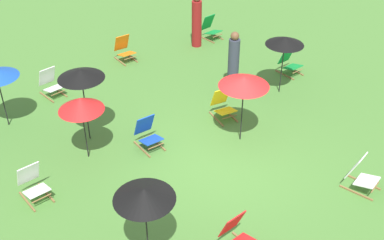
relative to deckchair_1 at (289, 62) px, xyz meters
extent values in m
plane|color=#477A33|center=(-4.49, -1.84, -0.37)|extent=(40.00, 40.00, 0.00)
cube|color=olive|center=(-0.22, -0.05, -0.35)|extent=(0.06, 0.76, 0.04)
cube|color=olive|center=(0.22, -0.06, -0.35)|extent=(0.06, 0.76, 0.04)
cube|color=#148C38|center=(0.00, -0.15, -0.10)|extent=(0.49, 0.45, 0.13)
cube|color=#148C38|center=(0.00, 0.15, 0.18)|extent=(0.49, 0.26, 0.57)
cylinder|color=olive|center=(-0.01, -0.35, -0.17)|extent=(0.44, 0.04, 0.03)
cube|color=olive|center=(-8.73, -0.20, -0.35)|extent=(0.04, 0.76, 0.04)
cube|color=olive|center=(-8.29, -0.20, -0.35)|extent=(0.04, 0.76, 0.04)
cube|color=white|center=(-8.51, -0.30, -0.10)|extent=(0.48, 0.43, 0.13)
cube|color=white|center=(-8.51, 0.00, 0.18)|extent=(0.48, 0.25, 0.57)
cylinder|color=olive|center=(-8.51, -0.50, -0.17)|extent=(0.44, 0.03, 0.03)
cube|color=olive|center=(-3.14, -4.59, -0.35)|extent=(0.18, 0.75, 0.04)
cube|color=olive|center=(-2.71, -4.50, -0.35)|extent=(0.18, 0.75, 0.04)
cube|color=white|center=(-2.90, -4.64, -0.10)|extent=(0.55, 0.52, 0.13)
cube|color=white|center=(-2.96, -4.35, 0.18)|extent=(0.52, 0.33, 0.57)
cylinder|color=olive|center=(-2.86, -4.84, -0.17)|extent=(0.44, 0.11, 0.03)
cube|color=olive|center=(-0.33, 3.45, -0.35)|extent=(0.06, 0.76, 0.04)
cube|color=olive|center=(0.11, 3.46, -0.35)|extent=(0.06, 0.76, 0.04)
cube|color=#148C38|center=(-0.11, 3.35, -0.10)|extent=(0.49, 0.45, 0.13)
cube|color=#148C38|center=(-0.12, 3.65, 0.18)|extent=(0.49, 0.26, 0.57)
cylinder|color=olive|center=(-0.10, 3.15, -0.17)|extent=(0.44, 0.04, 0.03)
cube|color=olive|center=(-3.50, -0.48, -0.35)|extent=(0.21, 0.75, 0.04)
cube|color=olive|center=(-3.07, -0.58, -0.35)|extent=(0.21, 0.75, 0.04)
cube|color=yellow|center=(-3.31, -0.63, -0.10)|extent=(0.57, 0.53, 0.13)
cube|color=yellow|center=(-3.24, -0.34, 0.18)|extent=(0.52, 0.35, 0.57)
cylinder|color=olive|center=(-3.36, -0.82, -0.17)|extent=(0.43, 0.13, 0.03)
cube|color=olive|center=(-6.45, 3.49, -0.35)|extent=(0.08, 0.76, 0.04)
cube|color=olive|center=(-6.01, 3.52, -0.35)|extent=(0.08, 0.76, 0.04)
cube|color=white|center=(-6.23, 3.41, -0.10)|extent=(0.51, 0.46, 0.13)
cube|color=white|center=(-6.25, 3.71, 0.18)|extent=(0.49, 0.28, 0.57)
cylinder|color=olive|center=(-6.22, 3.21, -0.17)|extent=(0.44, 0.05, 0.03)
cube|color=olive|center=(-5.79, -0.28, -0.35)|extent=(0.10, 0.76, 0.04)
cube|color=olive|center=(-5.35, -0.31, -0.35)|extent=(0.10, 0.76, 0.04)
cube|color=#1947B7|center=(-5.58, -0.40, -0.10)|extent=(0.51, 0.47, 0.13)
cube|color=#1947B7|center=(-5.56, -0.10, 0.18)|extent=(0.50, 0.29, 0.57)
cylinder|color=olive|center=(-5.60, -0.60, -0.17)|extent=(0.44, 0.06, 0.03)
cube|color=red|center=(-6.22, -3.84, 0.18)|extent=(0.48, 0.25, 0.57)
cube|color=olive|center=(-3.61, 4.02, -0.35)|extent=(0.10, 0.76, 0.04)
cube|color=olive|center=(-3.17, 3.98, -0.35)|extent=(0.10, 0.76, 0.04)
cube|color=orange|center=(-3.40, 3.90, -0.10)|extent=(0.51, 0.47, 0.13)
cube|color=orange|center=(-3.37, 4.20, 0.18)|extent=(0.50, 0.29, 0.57)
cylinder|color=olive|center=(-3.42, 3.70, -0.17)|extent=(0.44, 0.06, 0.03)
cylinder|color=black|center=(-6.51, 0.98, 0.60)|extent=(0.03, 0.03, 1.94)
cone|color=black|center=(-6.51, 0.98, 1.48)|extent=(1.11, 1.11, 0.24)
cylinder|color=black|center=(-7.83, 2.89, 0.44)|extent=(0.03, 0.03, 1.62)
cylinder|color=black|center=(-7.69, -3.18, 0.54)|extent=(0.03, 0.03, 1.81)
cone|color=black|center=(-7.69, -3.18, 1.35)|extent=(1.08, 1.08, 0.22)
cylinder|color=black|center=(-3.64, -1.52, 0.51)|extent=(0.03, 0.03, 1.76)
cone|color=red|center=(-3.64, -1.52, 1.30)|extent=(1.21, 1.21, 0.24)
cylinder|color=black|center=(-1.10, -0.59, 0.49)|extent=(0.03, 0.03, 1.71)
cone|color=black|center=(-1.10, -0.59, 1.25)|extent=(1.07, 1.07, 0.23)
cylinder|color=black|center=(-6.92, 0.35, 0.44)|extent=(0.03, 0.03, 1.61)
cone|color=red|center=(-6.92, 0.35, 1.12)|extent=(1.05, 1.05, 0.31)
cylinder|color=maroon|center=(-0.90, 3.35, 0.43)|extent=(0.41, 0.41, 1.59)
cylinder|color=#333847|center=(-2.13, 0.33, 0.45)|extent=(0.40, 0.40, 1.64)
sphere|color=brown|center=(-2.13, 0.33, 1.38)|extent=(0.24, 0.24, 0.24)
camera|label=1|loc=(-10.97, -8.28, 6.89)|focal=45.41mm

